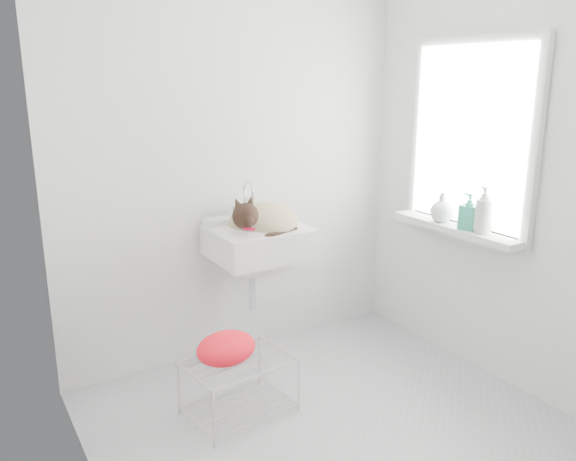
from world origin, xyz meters
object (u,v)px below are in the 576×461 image
bottle_b (468,229)px  sink (259,227)px  wire_rack (239,386)px  bottle_a (482,233)px  bottle_c (441,221)px  cat (262,221)px

bottle_b → sink: bearing=147.2°
sink → wire_rack: 0.89m
sink → bottle_b: sink is taller
sink → bottle_a: 1.24m
bottle_b → bottle_c: 0.21m
wire_rack → cat: bearing=47.8°
bottle_a → bottle_c: bottle_a is taller
bottle_c → wire_rack: bearing=179.3°
sink → bottle_c: bearing=-23.6°
wire_rack → bottle_b: bottle_b is taller
wire_rack → bottle_c: (1.34, -0.02, 0.70)m
bottle_a → bottle_c: bearing=90.0°
sink → bottle_c: size_ratio=3.08×
bottle_a → bottle_c: size_ratio=1.27×
cat → bottle_c: 1.06m
cat → bottle_b: 1.16m
wire_rack → bottle_b: (1.34, -0.22, 0.70)m
cat → bottle_a: (0.98, -0.72, -0.04)m
wire_rack → bottle_a: size_ratio=2.29×
wire_rack → bottle_a: bottle_a is taller
bottle_b → bottle_a: bearing=-90.0°
cat → bottle_b: bearing=-35.7°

